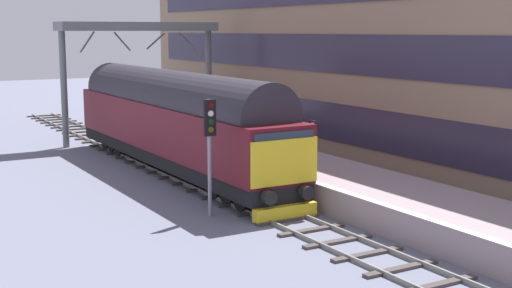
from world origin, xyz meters
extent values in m
plane|color=slate|center=(0.00, 0.00, 0.00)|extent=(140.00, 140.00, 0.00)
cube|color=gray|center=(-0.72, 0.00, 0.07)|extent=(0.07, 60.00, 0.15)
cube|color=gray|center=(0.72, 0.00, 0.07)|extent=(0.07, 60.00, 0.15)
cube|color=#443C3A|center=(0.00, -12.14, 0.04)|extent=(2.50, 0.26, 0.09)
cube|color=#443C3A|center=(0.00, -10.71, 0.04)|extent=(2.50, 0.26, 0.09)
cube|color=#443C3A|center=(0.00, -9.29, 0.04)|extent=(2.50, 0.26, 0.09)
cube|color=#443C3A|center=(0.00, -7.86, 0.04)|extent=(2.50, 0.26, 0.09)
cube|color=#443C3A|center=(0.00, -6.43, 0.04)|extent=(2.50, 0.26, 0.09)
cube|color=#443C3A|center=(0.00, -5.00, 0.04)|extent=(2.50, 0.26, 0.09)
cube|color=#443C3A|center=(0.00, -3.57, 0.04)|extent=(2.50, 0.26, 0.09)
cube|color=#443C3A|center=(0.00, -2.14, 0.04)|extent=(2.50, 0.26, 0.09)
cube|color=#443C3A|center=(0.00, -0.71, 0.04)|extent=(2.50, 0.26, 0.09)
cube|color=#443C3A|center=(0.00, 0.71, 0.04)|extent=(2.50, 0.26, 0.09)
cube|color=#443C3A|center=(0.00, 2.14, 0.04)|extent=(2.50, 0.26, 0.09)
cube|color=#443C3A|center=(0.00, 3.57, 0.04)|extent=(2.50, 0.26, 0.09)
cube|color=#443C3A|center=(0.00, 5.00, 0.04)|extent=(2.50, 0.26, 0.09)
cube|color=#443C3A|center=(0.00, 6.43, 0.04)|extent=(2.50, 0.26, 0.09)
cube|color=#443C3A|center=(0.00, 7.86, 0.04)|extent=(2.50, 0.26, 0.09)
cube|color=#443C3A|center=(0.00, 9.29, 0.04)|extent=(2.50, 0.26, 0.09)
cube|color=#443C3A|center=(0.00, 10.71, 0.04)|extent=(2.50, 0.26, 0.09)
cube|color=#443C3A|center=(0.00, 12.14, 0.04)|extent=(2.50, 0.26, 0.09)
cube|color=#443C3A|center=(0.00, 13.57, 0.04)|extent=(2.50, 0.26, 0.09)
cube|color=#443C3A|center=(0.00, 15.00, 0.04)|extent=(2.50, 0.26, 0.09)
cube|color=#443C3A|center=(0.00, 16.43, 0.04)|extent=(2.50, 0.26, 0.09)
cube|color=#443C3A|center=(0.00, 17.86, 0.04)|extent=(2.50, 0.26, 0.09)
cube|color=#443C3A|center=(0.00, 19.29, 0.04)|extent=(2.50, 0.26, 0.09)
cube|color=#443C3A|center=(0.00, 20.71, 0.04)|extent=(2.50, 0.26, 0.09)
cube|color=#443C3A|center=(0.00, 22.14, 0.04)|extent=(2.50, 0.26, 0.09)
cube|color=#443C3A|center=(0.00, 23.57, 0.04)|extent=(2.50, 0.26, 0.09)
cube|color=#443C3A|center=(0.00, 25.00, 0.04)|extent=(2.50, 0.26, 0.09)
cube|color=#443C3A|center=(0.00, 26.43, 0.04)|extent=(2.50, 0.26, 0.09)
cube|color=#443C3A|center=(0.00, 27.86, 0.04)|extent=(2.50, 0.26, 0.09)
cube|color=#443C3A|center=(0.00, 29.29, 0.04)|extent=(2.50, 0.26, 0.09)
cube|color=gray|center=(3.60, 0.00, 0.50)|extent=(4.00, 44.00, 1.00)
cube|color=white|center=(1.75, 0.00, 1.00)|extent=(0.30, 44.00, 0.01)
cube|color=#92775D|center=(10.96, 5.85, 5.13)|extent=(5.06, 40.93, 10.27)
cube|color=#322D42|center=(8.41, 5.85, 1.88)|extent=(0.06, 37.66, 1.92)
cube|color=#322D42|center=(8.41, 5.85, 5.31)|extent=(0.06, 37.66, 1.92)
cube|color=black|center=(0.00, 4.66, 0.82)|extent=(2.56, 18.78, 0.60)
cube|color=#571119|center=(0.00, 4.66, 2.17)|extent=(2.70, 18.78, 2.10)
cylinder|color=#28242D|center=(0.00, 4.66, 3.40)|extent=(2.56, 17.28, 2.57)
cube|color=yellow|center=(0.00, -4.77, 2.02)|extent=(2.65, 0.08, 1.58)
cube|color=#232D3D|center=(0.00, -4.75, 2.75)|extent=(2.38, 0.04, 0.64)
cube|color=#232D3D|center=(1.37, 4.66, 2.47)|extent=(0.04, 13.15, 0.44)
cylinder|color=black|center=(-0.75, -4.98, 0.92)|extent=(0.48, 0.35, 0.48)
cylinder|color=black|center=(0.75, -4.98, 0.92)|extent=(0.48, 0.35, 0.48)
cube|color=yellow|center=(0.00, -4.83, 0.29)|extent=(2.43, 0.36, 0.47)
cylinder|color=black|center=(0.00, -3.02, 0.52)|extent=(1.64, 1.04, 1.04)
cylinder|color=black|center=(0.00, -1.92, 0.52)|extent=(1.64, 1.04, 1.04)
cylinder|color=black|center=(0.00, -0.82, 0.52)|extent=(1.64, 1.04, 1.04)
cylinder|color=black|center=(0.00, 10.13, 0.52)|extent=(1.64, 1.04, 1.04)
cylinder|color=black|center=(0.00, 11.23, 0.52)|extent=(1.64, 1.04, 1.04)
cylinder|color=black|center=(0.00, 12.33, 0.52)|extent=(1.64, 1.04, 1.04)
cylinder|color=gray|center=(-1.98, -3.01, 2.06)|extent=(0.14, 0.14, 4.12)
cube|color=black|center=(-1.98, -3.07, 3.49)|extent=(0.44, 0.10, 1.27)
cylinder|color=#500807|center=(-1.98, -3.13, 3.92)|extent=(0.20, 0.06, 0.20)
cylinder|color=white|center=(-1.98, -3.13, 3.64)|extent=(0.20, 0.06, 0.20)
cylinder|color=#0A3E13|center=(-1.98, -3.13, 3.36)|extent=(0.20, 0.06, 0.20)
cylinder|color=#53470A|center=(-1.98, -3.13, 3.08)|extent=(0.20, 0.06, 0.20)
cylinder|color=slate|center=(1.96, -3.68, 2.10)|extent=(0.08, 0.08, 2.19)
cube|color=black|center=(1.93, -3.68, 3.02)|extent=(0.05, 0.44, 0.36)
cube|color=white|center=(1.91, -3.68, 3.02)|extent=(0.01, 0.20, 0.24)
cylinder|color=#2B323A|center=(2.58, -0.25, 1.43)|extent=(0.13, 0.13, 0.84)
cylinder|color=#2B323A|center=(2.62, -0.05, 1.43)|extent=(0.13, 0.13, 0.84)
cylinder|color=#1F2328|center=(2.60, -0.15, 2.13)|extent=(0.41, 0.41, 0.56)
sphere|color=tan|center=(2.60, -0.15, 2.54)|extent=(0.22, 0.22, 0.22)
cylinder|color=#1F2328|center=(2.55, -0.35, 2.13)|extent=(0.09, 0.09, 0.52)
cylinder|color=#1F2328|center=(2.65, 0.05, 2.13)|extent=(0.09, 0.09, 0.52)
cylinder|color=slate|center=(-2.40, 14.12, 3.21)|extent=(0.36, 0.36, 6.42)
cylinder|color=slate|center=(6.50, 14.12, 3.21)|extent=(0.36, 0.36, 6.42)
cube|color=slate|center=(2.05, 14.12, 6.67)|extent=(9.30, 2.00, 0.50)
cylinder|color=slate|center=(-0.99, 14.12, 5.82)|extent=(0.90, 0.10, 1.19)
cylinder|color=slate|center=(1.04, 14.12, 5.82)|extent=(1.00, 0.10, 1.11)
cylinder|color=slate|center=(3.06, 14.12, 5.82)|extent=(1.15, 0.10, 0.96)
cylinder|color=slate|center=(5.09, 14.12, 5.82)|extent=(1.09, 0.10, 1.03)
camera|label=1|loc=(-12.60, -24.49, 6.46)|focal=49.06mm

